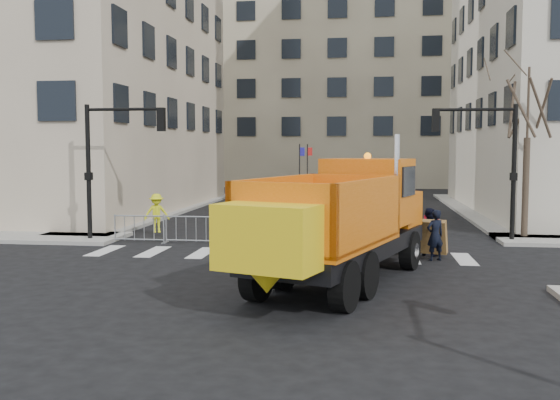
# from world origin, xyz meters

# --- Properties ---
(ground) EXTENTS (120.00, 120.00, 0.00)m
(ground) POSITION_xyz_m (0.00, 0.00, 0.00)
(ground) COLOR black
(ground) RESTS_ON ground
(sidewalk_back) EXTENTS (64.00, 5.00, 0.15)m
(sidewalk_back) POSITION_xyz_m (0.00, 8.50, 0.07)
(sidewalk_back) COLOR gray
(sidewalk_back) RESTS_ON ground
(building_far) EXTENTS (30.00, 18.00, 24.00)m
(building_far) POSITION_xyz_m (0.00, 52.00, 12.00)
(building_far) COLOR gray
(building_far) RESTS_ON ground
(traffic_light_left) EXTENTS (0.18, 0.18, 5.40)m
(traffic_light_left) POSITION_xyz_m (-8.00, 7.50, 2.70)
(traffic_light_left) COLOR black
(traffic_light_left) RESTS_ON ground
(traffic_light_right) EXTENTS (0.18, 0.18, 5.40)m
(traffic_light_right) POSITION_xyz_m (8.50, 9.50, 2.70)
(traffic_light_right) COLOR black
(traffic_light_right) RESTS_ON ground
(crowd_barriers) EXTENTS (12.60, 0.60, 1.10)m
(crowd_barriers) POSITION_xyz_m (-0.75, 7.60, 0.55)
(crowd_barriers) COLOR #9EA0A5
(crowd_barriers) RESTS_ON ground
(street_tree) EXTENTS (3.00, 3.00, 7.50)m
(street_tree) POSITION_xyz_m (9.20, 10.50, 3.75)
(street_tree) COLOR #382B21
(street_tree) RESTS_ON ground
(plow_truck) EXTENTS (6.02, 10.84, 4.08)m
(plow_truck) POSITION_xyz_m (2.13, 0.93, 1.81)
(plow_truck) COLOR black
(plow_truck) RESTS_ON ground
(cop_a) EXTENTS (0.73, 0.64, 1.68)m
(cop_a) POSITION_xyz_m (5.09, 5.11, 0.84)
(cop_a) COLOR black
(cop_a) RESTS_ON ground
(cop_b) EXTENTS (1.02, 0.97, 1.66)m
(cop_b) POSITION_xyz_m (4.98, 6.09, 0.83)
(cop_b) COLOR black
(cop_b) RESTS_ON ground
(cop_c) EXTENTS (0.87, 1.29, 2.03)m
(cop_c) POSITION_xyz_m (2.44, 6.53, 1.02)
(cop_c) COLOR black
(cop_c) RESTS_ON ground
(worker) EXTENTS (1.22, 0.99, 1.64)m
(worker) POSITION_xyz_m (-5.93, 9.48, 0.97)
(worker) COLOR yellow
(worker) RESTS_ON sidewalk_back
(newspaper_box) EXTENTS (0.56, 0.53, 1.10)m
(newspaper_box) POSITION_xyz_m (5.23, 7.60, 0.70)
(newspaper_box) COLOR #B50D22
(newspaper_box) RESTS_ON sidewalk_back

